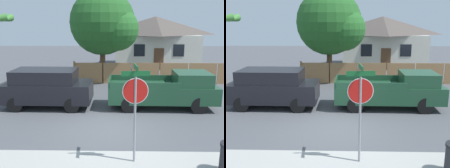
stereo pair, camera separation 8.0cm
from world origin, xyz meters
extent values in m
plane|color=#4C4F54|center=(0.00, 0.00, 0.00)|extent=(80.00, 80.00, 0.00)
cube|color=#997047|center=(-1.69, 8.24, 0.74)|extent=(1.94, 0.06, 1.49)
cube|color=#997047|center=(0.34, 8.24, 0.74)|extent=(1.94, 0.06, 1.49)
cube|color=#997047|center=(2.36, 8.24, 0.74)|extent=(1.94, 0.06, 1.49)
cube|color=#997047|center=(4.38, 8.24, 0.74)|extent=(1.94, 0.06, 1.49)
cube|color=#997047|center=(6.41, 8.24, 0.74)|extent=(1.94, 0.06, 1.49)
cube|color=brown|center=(-2.70, 8.24, 0.79)|extent=(0.12, 0.12, 1.59)
cube|color=beige|center=(4.16, 16.68, 1.56)|extent=(7.94, 5.51, 3.11)
pyramid|color=#514742|center=(4.16, 16.68, 4.00)|extent=(8.57, 5.95, 1.77)
cube|color=black|center=(2.37, 13.91, 1.81)|extent=(1.00, 0.04, 1.10)
cube|color=black|center=(5.95, 13.91, 1.81)|extent=(1.00, 0.04, 1.10)
cube|color=brown|center=(4.16, 13.91, 1.00)|extent=(0.90, 0.04, 2.00)
cylinder|color=brown|center=(-0.73, 9.17, 1.26)|extent=(0.40, 0.40, 2.53)
sphere|color=#235B23|center=(-0.73, 9.17, 4.29)|extent=(4.70, 4.70, 4.70)
sphere|color=#266326|center=(0.33, 8.58, 3.82)|extent=(3.06, 3.06, 3.06)
cone|color=#428438|center=(-5.98, 5.00, 4.43)|extent=(0.44, 1.54, 0.67)
cone|color=#428438|center=(-6.39, 5.71, 4.43)|extent=(1.55, 1.15, 0.67)
cube|color=black|center=(-3.18, 2.78, 0.82)|extent=(4.50, 2.08, 0.95)
cube|color=black|center=(-3.30, 2.79, 1.63)|extent=(3.16, 1.90, 0.66)
cube|color=black|center=(-1.81, 2.76, 1.63)|extent=(0.09, 1.76, 0.55)
cylinder|color=black|center=(-1.78, 3.65, 0.37)|extent=(0.74, 0.22, 0.74)
cylinder|color=black|center=(-1.82, 1.87, 0.37)|extent=(0.74, 0.22, 0.74)
cylinder|color=black|center=(-4.55, 3.70, 0.37)|extent=(0.74, 0.22, 0.74)
cylinder|color=black|center=(-4.58, 1.92, 0.37)|extent=(0.74, 0.22, 0.74)
cube|color=#1E472D|center=(2.62, 2.78, 0.80)|extent=(5.39, 2.07, 0.84)
cube|color=#1E472D|center=(4.09, 2.76, 1.53)|extent=(1.75, 1.85, 0.64)
cube|color=#1E472D|center=(1.73, 3.74, 1.36)|extent=(3.36, 0.14, 0.29)
cube|color=#1E472D|center=(1.70, 1.86, 1.36)|extent=(3.36, 0.14, 0.29)
cube|color=#1E472D|center=(-0.02, 2.83, 1.36)|extent=(0.11, 1.88, 0.29)
cylinder|color=black|center=(4.30, 3.63, 0.40)|extent=(0.80, 0.22, 0.80)
cylinder|color=black|center=(4.26, 1.88, 0.40)|extent=(0.80, 0.22, 0.80)
cylinder|color=black|center=(0.98, 3.69, 0.40)|extent=(0.80, 0.22, 0.80)
cylinder|color=black|center=(0.95, 1.94, 0.40)|extent=(0.80, 0.22, 0.80)
cylinder|color=gray|center=(0.90, -2.65, 1.35)|extent=(0.07, 0.07, 2.70)
cylinder|color=red|center=(0.90, -2.65, 2.28)|extent=(0.74, 0.09, 0.74)
cylinder|color=white|center=(0.90, -2.65, 2.28)|extent=(0.78, 0.09, 0.78)
cube|color=#19602D|center=(0.90, -2.65, 2.80)|extent=(0.85, 0.10, 0.15)
cube|color=#19602D|center=(0.90, -2.65, 2.98)|extent=(0.10, 0.76, 0.15)
camera|label=1|loc=(0.36, -10.11, 4.22)|focal=42.00mm
camera|label=2|loc=(0.44, -10.11, 4.22)|focal=42.00mm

